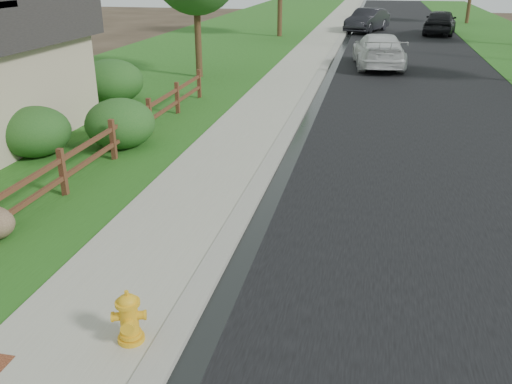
% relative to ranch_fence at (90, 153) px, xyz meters
% --- Properties ---
extents(road, '(8.00, 90.00, 0.02)m').
position_rel_ranch_fence_xyz_m(road, '(8.20, 28.60, -0.61)').
color(road, black).
rests_on(road, ground).
extents(curb, '(0.40, 90.00, 0.12)m').
position_rel_ranch_fence_xyz_m(curb, '(4.00, 28.60, -0.56)').
color(curb, gray).
rests_on(curb, ground).
extents(wet_gutter, '(0.50, 90.00, 0.00)m').
position_rel_ranch_fence_xyz_m(wet_gutter, '(4.35, 28.60, -0.60)').
color(wet_gutter, black).
rests_on(wet_gutter, road).
extents(sidewalk, '(2.20, 90.00, 0.10)m').
position_rel_ranch_fence_xyz_m(sidewalk, '(2.70, 28.60, -0.57)').
color(sidewalk, gray).
rests_on(sidewalk, ground).
extents(grass_strip, '(1.60, 90.00, 0.06)m').
position_rel_ranch_fence_xyz_m(grass_strip, '(0.80, 28.60, -0.59)').
color(grass_strip, '#214E16').
rests_on(grass_strip, ground).
extents(lawn_near, '(9.00, 90.00, 0.04)m').
position_rel_ranch_fence_xyz_m(lawn_near, '(-4.40, 28.60, -0.60)').
color(lawn_near, '#214E16').
rests_on(lawn_near, ground).
extents(verge_far, '(6.00, 90.00, 0.04)m').
position_rel_ranch_fence_xyz_m(verge_far, '(15.10, 28.60, -0.60)').
color(verge_far, '#214E16').
rests_on(verge_far, ground).
extents(ranch_fence, '(0.12, 16.92, 1.10)m').
position_rel_ranch_fence_xyz_m(ranch_fence, '(0.00, 0.00, 0.00)').
color(ranch_fence, '#4B2519').
rests_on(ranch_fence, ground).
extents(fire_hydrant, '(0.50, 0.41, 0.76)m').
position_rel_ranch_fence_xyz_m(fire_hydrant, '(3.50, -5.60, -0.17)').
color(fire_hydrant, gold).
rests_on(fire_hydrant, sidewalk).
extents(white_suv, '(2.83, 5.75, 1.61)m').
position_rel_ranch_fence_xyz_m(white_suv, '(6.52, 16.84, 0.21)').
color(white_suv, silver).
rests_on(white_suv, road).
extents(dark_car_mid, '(2.90, 5.45, 1.76)m').
position_rel_ranch_fence_xyz_m(dark_car_mid, '(10.80, 31.76, 0.28)').
color(dark_car_mid, black).
rests_on(dark_car_mid, road).
extents(dark_car_far, '(3.37, 5.41, 1.68)m').
position_rel_ranch_fence_xyz_m(dark_car_far, '(5.60, 32.34, 0.24)').
color(dark_car_far, black).
rests_on(dark_car_far, road).
extents(shrub_b, '(2.47, 2.47, 1.30)m').
position_rel_ranch_fence_xyz_m(shrub_b, '(-2.19, 1.18, 0.03)').
color(shrub_b, '#1B4D1B').
rests_on(shrub_b, ground).
extents(shrub_c, '(2.05, 2.05, 1.36)m').
position_rel_ranch_fence_xyz_m(shrub_c, '(-0.30, 2.28, 0.06)').
color(shrub_c, '#1B4D1B').
rests_on(shrub_c, ground).
extents(shrub_d, '(2.48, 2.48, 1.58)m').
position_rel_ranch_fence_xyz_m(shrub_d, '(-2.90, 7.11, 0.17)').
color(shrub_d, '#1B4D1B').
rests_on(shrub_d, ground).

